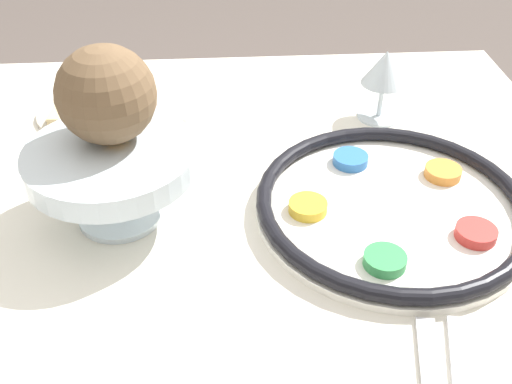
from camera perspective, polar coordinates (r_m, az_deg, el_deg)
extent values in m
cube|color=silver|center=(1.06, -3.94, -17.28)|extent=(1.12, 0.96, 0.72)
cylinder|color=white|center=(0.81, 12.67, -1.73)|extent=(0.35, 0.35, 0.01)
torus|color=black|center=(0.80, 12.81, -0.89)|extent=(0.35, 0.35, 0.02)
cylinder|color=gold|center=(0.78, 4.96, -1.42)|extent=(0.05, 0.05, 0.01)
cylinder|color=#33934C|center=(0.72, 12.17, -6.37)|extent=(0.05, 0.05, 0.01)
cylinder|color=red|center=(0.78, 20.21, -3.69)|extent=(0.05, 0.05, 0.01)
cylinder|color=orange|center=(0.88, 17.37, 1.82)|extent=(0.05, 0.05, 0.01)
cylinder|color=#2D6BB7|center=(0.87, 8.99, 3.09)|extent=(0.05, 0.05, 0.01)
cylinder|color=silver|center=(1.02, 11.57, 7.10)|extent=(0.07, 0.07, 0.00)
cylinder|color=silver|center=(1.00, 11.79, 8.62)|extent=(0.01, 0.01, 0.06)
cone|color=silver|center=(0.98, 12.21, 11.52)|extent=(0.07, 0.07, 0.06)
cylinder|color=silver|center=(0.80, -12.80, -2.30)|extent=(0.11, 0.11, 0.01)
cylinder|color=silver|center=(0.78, -13.18, -0.14)|extent=(0.03, 0.03, 0.07)
cylinder|color=silver|center=(0.75, -13.70, 2.85)|extent=(0.21, 0.21, 0.03)
sphere|color=orange|center=(0.74, -13.71, 7.24)|extent=(0.08, 0.08, 0.08)
sphere|color=brown|center=(0.73, -14.08, 8.97)|extent=(0.12, 0.12, 0.12)
cylinder|color=beige|center=(1.04, -15.93, 7.23)|extent=(0.16, 0.16, 0.01)
cube|color=#D1B784|center=(1.04, -16.03, 7.71)|extent=(0.10, 0.10, 0.01)
cylinder|color=white|center=(0.98, -11.51, 6.97)|extent=(0.19, 0.09, 0.04)
cube|color=silver|center=(1.02, -11.02, 7.28)|extent=(0.16, 0.03, 0.01)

